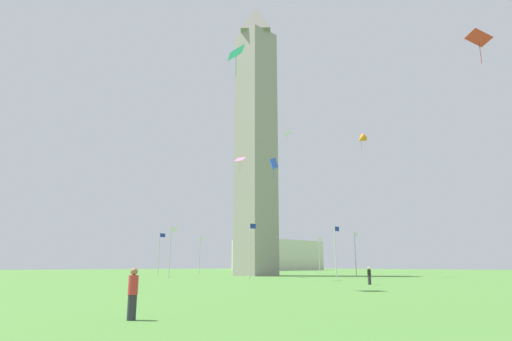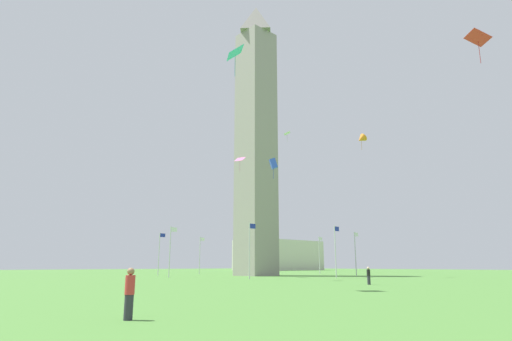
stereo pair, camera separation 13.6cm
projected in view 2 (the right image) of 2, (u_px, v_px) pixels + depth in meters
ground_plane at (256, 276)px, 70.54m from camera, size 260.00×260.00×0.00m
obelisk_monument at (256, 132)px, 76.09m from camera, size 5.56×5.56×50.58m
flagpole_n at (320, 253)px, 82.37m from camera, size 1.12×0.14×7.27m
flagpole_ne at (260, 254)px, 87.72m from camera, size 1.12×0.14×7.27m
flagpole_e at (200, 253)px, 83.56m from camera, size 1.12×0.14×7.27m
flagpole_se at (159, 252)px, 72.30m from camera, size 1.12×0.14×7.27m
flagpole_s at (170, 249)px, 60.56m from camera, size 1.12×0.14×7.27m
flagpole_sw at (250, 247)px, 55.20m from camera, size 1.12×0.14×7.27m
flagpole_w at (335, 249)px, 59.37m from camera, size 1.12×0.14×7.27m
flagpole_nw at (356, 251)px, 70.62m from camera, size 1.12×0.14×7.27m
person_black_shirt at (369, 276)px, 38.62m from camera, size 0.32×0.32×1.60m
person_red_shirt at (129, 294)px, 13.80m from camera, size 0.32×0.32×1.66m
kite_blue_box at (273, 164)px, 52.49m from camera, size 1.24×1.15×2.62m
kite_cyan_diamond at (235, 53)px, 34.58m from camera, size 1.81×1.91×2.56m
kite_orange_delta at (361, 139)px, 67.33m from camera, size 2.14×1.91×2.76m
kite_pink_diamond at (240, 160)px, 65.49m from camera, size 1.67×1.80×2.45m
kite_white_diamond at (287, 134)px, 67.45m from camera, size 1.37×1.36×1.62m
kite_red_diamond at (478, 38)px, 32.10m from camera, size 2.00×2.03×2.49m
distant_building at (279, 255)px, 147.90m from camera, size 29.91×15.69×10.15m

